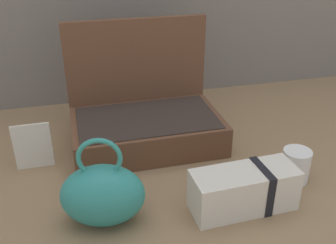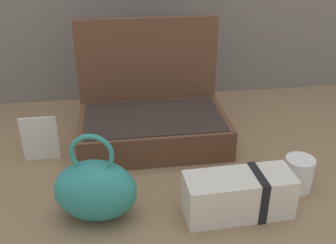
# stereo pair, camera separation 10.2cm
# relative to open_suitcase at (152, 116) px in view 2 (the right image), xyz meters

# --- Properties ---
(ground_plane) EXTENTS (6.00, 6.00, 0.00)m
(ground_plane) POSITION_rel_open_suitcase_xyz_m (0.04, -0.19, -0.08)
(ground_plane) COLOR #8C6D4C
(open_suitcase) EXTENTS (0.46, 0.30, 0.37)m
(open_suitcase) POSITION_rel_open_suitcase_xyz_m (0.00, 0.00, 0.00)
(open_suitcase) COLOR brown
(open_suitcase) RESTS_ON ground_plane
(teal_pouch_handbag) EXTENTS (0.22, 0.16, 0.23)m
(teal_pouch_handbag) POSITION_rel_open_suitcase_xyz_m (-0.17, -0.36, -0.00)
(teal_pouch_handbag) COLOR teal
(teal_pouch_handbag) RESTS_ON ground_plane
(cream_toiletry_bag) EXTENTS (0.26, 0.11, 0.11)m
(cream_toiletry_bag) POSITION_rel_open_suitcase_xyz_m (0.17, -0.39, -0.03)
(cream_toiletry_bag) COLOR silver
(cream_toiletry_bag) RESTS_ON ground_plane
(coffee_mug) EXTENTS (0.11, 0.08, 0.09)m
(coffee_mug) POSITION_rel_open_suitcase_xyz_m (0.35, -0.32, -0.04)
(coffee_mug) COLOR white
(coffee_mug) RESTS_ON ground_plane
(info_card_left) EXTENTS (0.10, 0.01, 0.14)m
(info_card_left) POSITION_rel_open_suitcase_xyz_m (-0.34, -0.08, -0.01)
(info_card_left) COLOR silver
(info_card_left) RESTS_ON ground_plane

